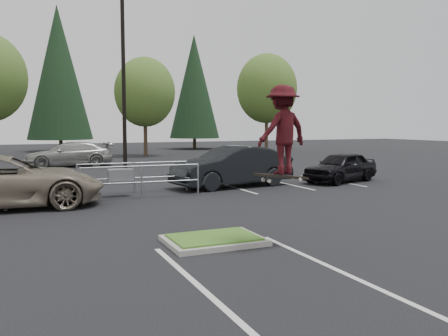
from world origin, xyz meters
name	(u,v)px	position (x,y,z in m)	size (l,w,h in m)	color
ground	(214,243)	(0.00, 0.00, 0.00)	(120.00, 120.00, 0.00)	black
grass_median	(214,240)	(0.00, 0.00, 0.08)	(2.20, 1.60, 0.16)	gray
stall_lines	(108,206)	(-1.35, 6.02, 0.00)	(22.62, 17.60, 0.01)	silver
light_pole	(124,84)	(0.50, 12.00, 4.56)	(0.70, 0.60, 10.12)	gray
decid_c	(145,94)	(5.99, 29.83, 5.25)	(5.12, 5.12, 8.38)	#38281C
decid_d	(267,91)	(17.99, 30.33, 5.91)	(5.76, 5.76, 9.43)	#38281C
conif_b	(59,73)	(0.00, 40.50, 7.85)	(6.38, 6.38, 14.50)	#38281C
conif_c	(194,86)	(14.00, 39.50, 6.85)	(5.50, 5.50, 12.50)	#38281C
cart_corral	(125,176)	(-0.38, 7.94, 0.79)	(4.49, 1.79, 1.25)	gray
skateboarder	(282,130)	(1.20, -1.00, 2.60)	(1.36, 0.94, 2.09)	black
car_l_tan	(5,181)	(-4.50, 7.00, 0.87)	(2.90, 6.28, 1.75)	gray
car_r_charc	(232,167)	(4.50, 8.81, 0.89)	(1.89, 5.41, 1.78)	black
car_r_black	(341,167)	(10.00, 8.34, 0.72)	(1.69, 4.21, 1.43)	black
car_far_silver	(69,154)	(-1.03, 22.00, 0.79)	(2.23, 5.47, 1.59)	#9B9B96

